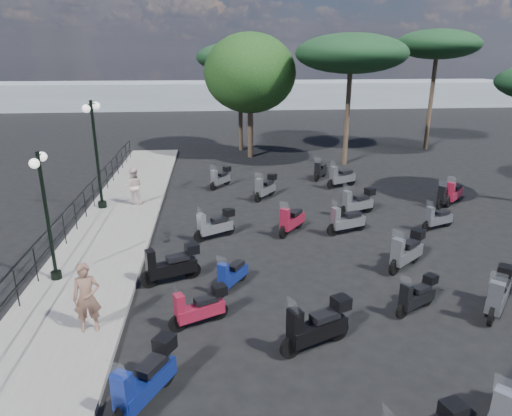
{
  "coord_description": "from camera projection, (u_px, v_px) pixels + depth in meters",
  "views": [
    {
      "loc": [
        -2.71,
        -12.91,
        6.38
      ],
      "look_at": [
        -1.22,
        2.21,
        1.2
      ],
      "focal_mm": 32.0,
      "sensor_mm": 36.0,
      "label": 1
    }
  ],
  "objects": [
    {
      "name": "scooter_15",
      "position": [
        357.0,
        203.0,
        18.77
      ],
      "size": [
        1.67,
        0.9,
        1.4
      ],
      "rotation": [
        0.0,
        0.0,
        1.96
      ],
      "color": "black",
      "rests_on": "ground"
    },
    {
      "name": "distant_hills",
      "position": [
        232.0,
        94.0,
        56.37
      ],
      "size": [
        70.0,
        8.0,
        3.0
      ],
      "primitive_type": "cube",
      "color": "gray",
      "rests_on": "ground"
    },
    {
      "name": "scooter_13",
      "position": [
        407.0,
        252.0,
        14.1
      ],
      "size": [
        1.52,
        1.29,
        1.45
      ],
      "rotation": [
        0.0,
        0.0,
        2.25
      ],
      "color": "black",
      "rests_on": "ground"
    },
    {
      "name": "scooter_19",
      "position": [
        417.0,
        296.0,
        11.73
      ],
      "size": [
        1.34,
        0.89,
        1.18
      ],
      "rotation": [
        0.0,
        0.0,
        2.1
      ],
      "color": "black",
      "rests_on": "ground"
    },
    {
      "name": "pine_2",
      "position": [
        240.0,
        58.0,
        29.63
      ],
      "size": [
        5.67,
        5.67,
        7.09
      ],
      "color": "#38281E",
      "rests_on": "ground"
    },
    {
      "name": "pine_0",
      "position": [
        351.0,
        54.0,
        25.52
      ],
      "size": [
        6.34,
        6.34,
        7.46
      ],
      "color": "#38281E",
      "rests_on": "ground"
    },
    {
      "name": "lamp_post_2",
      "position": [
        96.0,
        148.0,
        18.57
      ],
      "size": [
        0.46,
        1.31,
        4.47
      ],
      "rotation": [
        0.0,
        0.0,
        -0.14
      ],
      "color": "black",
      "rests_on": "sidewalk"
    },
    {
      "name": "ground",
      "position": [
        301.0,
        265.0,
        14.47
      ],
      "size": [
        120.0,
        120.0,
        0.0
      ],
      "primitive_type": "plane",
      "color": "black",
      "rests_on": "ground"
    },
    {
      "name": "lamp_post_1",
      "position": [
        46.0,
        209.0,
        12.59
      ],
      "size": [
        0.35,
        1.1,
        3.76
      ],
      "rotation": [
        0.0,
        0.0,
        0.1
      ],
      "color": "black",
      "rests_on": "sidewalk"
    },
    {
      "name": "scooter_25",
      "position": [
        446.0,
        197.0,
        19.84
      ],
      "size": [
        1.36,
        1.05,
        1.29
      ],
      "rotation": [
        0.0,
        0.0,
        2.21
      ],
      "color": "black",
      "rests_on": "ground"
    },
    {
      "name": "pine_1",
      "position": [
        438.0,
        45.0,
        29.65
      ],
      "size": [
        5.45,
        5.45,
        7.87
      ],
      "color": "#38281E",
      "rests_on": "ground"
    },
    {
      "name": "scooter_16",
      "position": [
        341.0,
        178.0,
        22.66
      ],
      "size": [
        1.66,
        0.95,
        1.43
      ],
      "rotation": [
        0.0,
        0.0,
        2.02
      ],
      "color": "black",
      "rests_on": "ground"
    },
    {
      "name": "scooter_1",
      "position": [
        145.0,
        381.0,
        8.53
      ],
      "size": [
        1.12,
        1.67,
        1.47
      ],
      "rotation": [
        0.0,
        0.0,
        2.61
      ],
      "color": "black",
      "rests_on": "ground"
    },
    {
      "name": "woman",
      "position": [
        87.0,
        298.0,
        10.55
      ],
      "size": [
        0.67,
        0.49,
        1.71
      ],
      "primitive_type": "imported",
      "rotation": [
        0.0,
        0.0,
        0.14
      ],
      "color": "brown",
      "rests_on": "sidewalk"
    },
    {
      "name": "scooter_5",
      "position": [
        220.0,
        178.0,
        22.63
      ],
      "size": [
        1.09,
        1.34,
        1.26
      ],
      "rotation": [
        0.0,
        0.0,
        2.49
      ],
      "color": "black",
      "rests_on": "ground"
    },
    {
      "name": "scooter_3",
      "position": [
        171.0,
        266.0,
        13.19
      ],
      "size": [
        1.74,
        0.91,
        1.45
      ],
      "rotation": [
        0.0,
        0.0,
        1.94
      ],
      "color": "black",
      "rests_on": "ground"
    },
    {
      "name": "railing",
      "position": [
        69.0,
        217.0,
        16.1
      ],
      "size": [
        0.04,
        26.04,
        1.1
      ],
      "color": "black",
      "rests_on": "sidewalk"
    },
    {
      "name": "scooter_26",
      "position": [
        453.0,
        194.0,
        20.12
      ],
      "size": [
        1.33,
        1.33,
        1.41
      ],
      "rotation": [
        0.0,
        0.0,
        2.36
      ],
      "color": "black",
      "rests_on": "ground"
    },
    {
      "name": "pedestrian_far",
      "position": [
        134.0,
        186.0,
        19.63
      ],
      "size": [
        0.83,
        0.67,
        1.59
      ],
      "primitive_type": "imported",
      "rotation": [
        0.0,
        0.0,
        3.04
      ],
      "color": "beige",
      "rests_on": "sidewalk"
    },
    {
      "name": "broadleaf_tree",
      "position": [
        250.0,
        73.0,
        27.79
      ],
      "size": [
        5.64,
        5.64,
        7.6
      ],
      "color": "#38281E",
      "rests_on": "ground"
    },
    {
      "name": "scooter_20",
      "position": [
        437.0,
        219.0,
        17.25
      ],
      "size": [
        1.46,
        0.75,
        1.22
      ],
      "rotation": [
        0.0,
        0.0,
        1.95
      ],
      "color": "black",
      "rests_on": "ground"
    },
    {
      "name": "scooter_10",
      "position": [
        265.0,
        188.0,
        20.89
      ],
      "size": [
        1.18,
        1.44,
        1.36
      ],
      "rotation": [
        0.0,
        0.0,
        2.49
      ],
      "color": "black",
      "rests_on": "ground"
    },
    {
      "name": "scooter_14",
      "position": [
        346.0,
        222.0,
        16.84
      ],
      "size": [
        1.65,
        0.81,
        1.36
      ],
      "rotation": [
        0.0,
        0.0,
        1.92
      ],
      "color": "black",
      "rests_on": "ground"
    },
    {
      "name": "scooter_9",
      "position": [
        291.0,
        221.0,
        16.86
      ],
      "size": [
        1.17,
        1.46,
        1.4
      ],
      "rotation": [
        0.0,
        0.0,
        2.48
      ],
      "color": "black",
      "rests_on": "ground"
    },
    {
      "name": "scooter_4",
      "position": [
        215.0,
        225.0,
        16.38
      ],
      "size": [
        1.51,
        1.0,
        1.33
      ],
      "rotation": [
        0.0,
        0.0,
        2.09
      ],
      "color": "black",
      "rests_on": "ground"
    },
    {
      "name": "sidewalk",
      "position": [
        111.0,
        235.0,
        16.67
      ],
      "size": [
        3.0,
        30.0,
        0.15
      ],
      "primitive_type": "cube",
      "color": "slate",
      "rests_on": "ground"
    },
    {
      "name": "scooter_8",
      "position": [
        232.0,
        275.0,
        12.87
      ],
      "size": [
        0.95,
        1.32,
        1.22
      ],
      "rotation": [
        0.0,
        0.0,
        2.55
      ],
      "color": "black",
      "rests_on": "ground"
    },
    {
      "name": "scooter_7",
      "position": [
        317.0,
        327.0,
        10.22
      ],
      "size": [
        1.74,
        1.0,
        1.48
      ],
      "rotation": [
        0.0,
        0.0,
        1.99
      ],
      "color": "black",
      "rests_on": "ground"
    },
    {
      "name": "scooter_18",
      "position": [
        498.0,
        295.0,
        11.61
      ],
      "size": [
        1.34,
        1.46,
        1.44
      ],
      "rotation": [
        0.0,
        0.0,
        2.42
      ],
      "color": "black",
      "rests_on": "ground"
    },
    {
      "name": "scooter_2",
      "position": [
        199.0,
        308.0,
        11.13
      ],
      "size": [
        1.46,
        0.85,
        1.25
      ],
      "rotation": [
        0.0,
        0.0,
        2.0
      ],
      "color": "black",
      "rests_on": "ground"
    },
    {
      "name": "scooter_21",
      "position": [
        320.0,
        171.0,
        24.15
      ],
      "size": [
        0.96,
        1.41,
        1.27
      ],
      "rotation": [
        0.0,
        0.0,
        2.58
      ],
      "color": "black",
      "rests_on": "ground"
    },
    {
      "name": "scooter_12",
      "position": [
        508.0,
        406.0,
        7.99
      ],
      "size": [
        1.44,
        1.36,
        1.49
      ],
      "rotation": [
        0.0,
        0.0,
        2.32
      ],
      "color": "black",
      "rests_on": "ground"
    }
  ]
}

